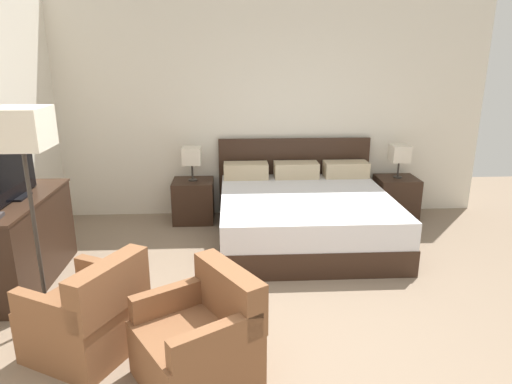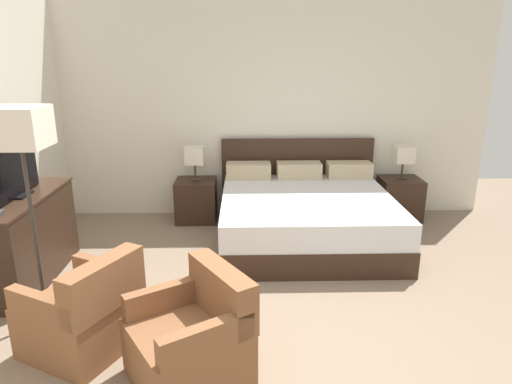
{
  "view_description": "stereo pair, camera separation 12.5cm",
  "coord_description": "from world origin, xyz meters",
  "px_view_note": "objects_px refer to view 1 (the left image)",
  "views": [
    {
      "loc": [
        -0.27,
        -2.66,
        2.12
      ],
      "look_at": [
        -0.02,
        1.85,
        0.75
      ],
      "focal_mm": 32.0,
      "sensor_mm": 36.0,
      "label": 1
    },
    {
      "loc": [
        -0.14,
        -2.67,
        2.12
      ],
      "look_at": [
        -0.02,
        1.85,
        0.75
      ],
      "focal_mm": 32.0,
      "sensor_mm": 36.0,
      "label": 2
    }
  ],
  "objects_px": {
    "dresser": "(23,240)",
    "armchair_by_window": "(89,317)",
    "armchair_companion": "(201,342)",
    "nightstand_left": "(194,201)",
    "bed": "(304,214)",
    "nightstand_right": "(396,197)",
    "table_lamp_right": "(400,154)",
    "tv": "(13,166)",
    "table_lamp_left": "(192,156)",
    "floor_lamp": "(22,140)"
  },
  "relations": [
    {
      "from": "table_lamp_left",
      "to": "armchair_companion",
      "type": "xyz_separation_m",
      "value": [
        0.28,
        -3.1,
        -0.59
      ]
    },
    {
      "from": "floor_lamp",
      "to": "table_lamp_left",
      "type": "bearing_deg",
      "value": 66.68
    },
    {
      "from": "bed",
      "to": "nightstand_left",
      "type": "xyz_separation_m",
      "value": [
        -1.35,
        0.69,
        -0.03
      ]
    },
    {
      "from": "armchair_companion",
      "to": "tv",
      "type": "bearing_deg",
      "value": 139.71
    },
    {
      "from": "table_lamp_left",
      "to": "dresser",
      "type": "relative_size",
      "value": 0.31
    },
    {
      "from": "nightstand_left",
      "to": "armchair_companion",
      "type": "xyz_separation_m",
      "value": [
        0.28,
        -3.1,
        0.01
      ]
    },
    {
      "from": "armchair_companion",
      "to": "table_lamp_right",
      "type": "bearing_deg",
      "value": 52.03
    },
    {
      "from": "bed",
      "to": "armchair_companion",
      "type": "distance_m",
      "value": 2.63
    },
    {
      "from": "nightstand_right",
      "to": "armchair_companion",
      "type": "relative_size",
      "value": 0.58
    },
    {
      "from": "table_lamp_right",
      "to": "floor_lamp",
      "type": "height_order",
      "value": "floor_lamp"
    },
    {
      "from": "table_lamp_left",
      "to": "table_lamp_right",
      "type": "bearing_deg",
      "value": 0.0
    },
    {
      "from": "dresser",
      "to": "nightstand_left",
      "type": "bearing_deg",
      "value": 48.03
    },
    {
      "from": "nightstand_left",
      "to": "table_lamp_left",
      "type": "relative_size",
      "value": 1.25
    },
    {
      "from": "dresser",
      "to": "armchair_by_window",
      "type": "relative_size",
      "value": 1.53
    },
    {
      "from": "tv",
      "to": "nightstand_right",
      "type": "bearing_deg",
      "value": 21.17
    },
    {
      "from": "nightstand_right",
      "to": "armchair_by_window",
      "type": "xyz_separation_m",
      "value": [
        -3.25,
        -2.76,
        0.01
      ]
    },
    {
      "from": "bed",
      "to": "armchair_companion",
      "type": "height_order",
      "value": "bed"
    },
    {
      "from": "nightstand_left",
      "to": "table_lamp_right",
      "type": "xyz_separation_m",
      "value": [
        2.7,
        0.0,
        0.6
      ]
    },
    {
      "from": "nightstand_left",
      "to": "floor_lamp",
      "type": "bearing_deg",
      "value": -113.33
    },
    {
      "from": "nightstand_right",
      "to": "dresser",
      "type": "height_order",
      "value": "dresser"
    },
    {
      "from": "nightstand_right",
      "to": "dresser",
      "type": "bearing_deg",
      "value": -158.62
    },
    {
      "from": "table_lamp_right",
      "to": "tv",
      "type": "xyz_separation_m",
      "value": [
        -4.17,
        -1.62,
        0.28
      ]
    },
    {
      "from": "table_lamp_right",
      "to": "dresser",
      "type": "distance_m",
      "value": 4.51
    },
    {
      "from": "nightstand_left",
      "to": "table_lamp_left",
      "type": "height_order",
      "value": "table_lamp_left"
    },
    {
      "from": "bed",
      "to": "table_lamp_right",
      "type": "height_order",
      "value": "bed"
    },
    {
      "from": "nightstand_left",
      "to": "floor_lamp",
      "type": "relative_size",
      "value": 0.31
    },
    {
      "from": "armchair_companion",
      "to": "nightstand_left",
      "type": "bearing_deg",
      "value": 95.23
    },
    {
      "from": "nightstand_right",
      "to": "tv",
      "type": "relative_size",
      "value": 0.69
    },
    {
      "from": "dresser",
      "to": "tv",
      "type": "bearing_deg",
      "value": 82.34
    },
    {
      "from": "bed",
      "to": "dresser",
      "type": "relative_size",
      "value": 1.43
    },
    {
      "from": "dresser",
      "to": "armchair_companion",
      "type": "bearing_deg",
      "value": -39.88
    },
    {
      "from": "nightstand_right",
      "to": "armchair_by_window",
      "type": "bearing_deg",
      "value": -139.7
    },
    {
      "from": "table_lamp_left",
      "to": "armchair_companion",
      "type": "relative_size",
      "value": 0.46
    },
    {
      "from": "dresser",
      "to": "tv",
      "type": "distance_m",
      "value": 0.71
    },
    {
      "from": "bed",
      "to": "nightstand_right",
      "type": "distance_m",
      "value": 1.52
    },
    {
      "from": "bed",
      "to": "table_lamp_left",
      "type": "distance_m",
      "value": 1.62
    },
    {
      "from": "bed",
      "to": "nightstand_right",
      "type": "xyz_separation_m",
      "value": [
        1.35,
        0.69,
        -0.03
      ]
    },
    {
      "from": "tv",
      "to": "floor_lamp",
      "type": "bearing_deg",
      "value": -58.73
    },
    {
      "from": "table_lamp_right",
      "to": "armchair_companion",
      "type": "bearing_deg",
      "value": -127.97
    },
    {
      "from": "nightstand_right",
      "to": "armchair_companion",
      "type": "distance_m",
      "value": 3.93
    },
    {
      "from": "nightstand_left",
      "to": "dresser",
      "type": "relative_size",
      "value": 0.39
    },
    {
      "from": "armchair_by_window",
      "to": "floor_lamp",
      "type": "relative_size",
      "value": 0.53
    },
    {
      "from": "armchair_by_window",
      "to": "table_lamp_left",
      "type": "bearing_deg",
      "value": 78.75
    },
    {
      "from": "nightstand_right",
      "to": "armchair_companion",
      "type": "bearing_deg",
      "value": -127.98
    },
    {
      "from": "nightstand_left",
      "to": "armchair_by_window",
      "type": "relative_size",
      "value": 0.59
    },
    {
      "from": "table_lamp_right",
      "to": "floor_lamp",
      "type": "xyz_separation_m",
      "value": [
        -3.72,
        -2.36,
        0.64
      ]
    },
    {
      "from": "dresser",
      "to": "armchair_by_window",
      "type": "distance_m",
      "value": 1.46
    },
    {
      "from": "nightstand_left",
      "to": "armchair_companion",
      "type": "bearing_deg",
      "value": -84.77
    },
    {
      "from": "nightstand_left",
      "to": "armchair_companion",
      "type": "distance_m",
      "value": 3.11
    },
    {
      "from": "bed",
      "to": "armchair_companion",
      "type": "xyz_separation_m",
      "value": [
        -1.07,
        -2.41,
        -0.02
      ]
    }
  ]
}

